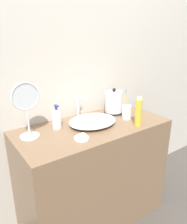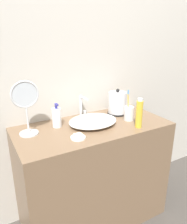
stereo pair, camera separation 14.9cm
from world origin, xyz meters
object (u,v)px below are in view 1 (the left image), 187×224
object	(u,v)px
shampoo_bottle	(138,112)
faucet	(80,106)
vanity_mirror	(27,107)
electric_kettle	(114,103)
lotion_bottle	(57,119)
toothbrush_cup	(127,112)

from	to	relation	value
shampoo_bottle	faucet	bearing A→B (deg)	123.26
shampoo_bottle	vanity_mirror	world-z (taller)	vanity_mirror
electric_kettle	lotion_bottle	world-z (taller)	electric_kettle
vanity_mirror	toothbrush_cup	bearing A→B (deg)	-9.50
faucet	electric_kettle	world-z (taller)	electric_kettle
faucet	shampoo_bottle	xyz separation A→B (m)	(0.24, -0.37, 0.01)
lotion_bottle	shampoo_bottle	bearing A→B (deg)	-30.24
electric_kettle	shampoo_bottle	bearing A→B (deg)	-95.45
electric_kettle	vanity_mirror	size ratio (longest dim) A/B	0.59
lotion_bottle	shampoo_bottle	distance (m)	0.56
electric_kettle	toothbrush_cup	xyz separation A→B (m)	(-0.00, -0.15, -0.03)
lotion_bottle	vanity_mirror	world-z (taller)	vanity_mirror
electric_kettle	lotion_bottle	xyz separation A→B (m)	(-0.51, -0.01, -0.01)
faucet	electric_kettle	bearing A→B (deg)	-15.86
electric_kettle	shampoo_bottle	xyz separation A→B (m)	(-0.03, -0.29, 0.02)
toothbrush_cup	vanity_mirror	xyz separation A→B (m)	(-0.71, 0.12, 0.14)
faucet	toothbrush_cup	size ratio (longest dim) A/B	0.74
faucet	vanity_mirror	size ratio (longest dim) A/B	0.49
faucet	toothbrush_cup	world-z (taller)	toothbrush_cup
toothbrush_cup	vanity_mirror	size ratio (longest dim) A/B	0.66
faucet	shampoo_bottle	bearing A→B (deg)	-56.74
faucet	vanity_mirror	world-z (taller)	vanity_mirror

